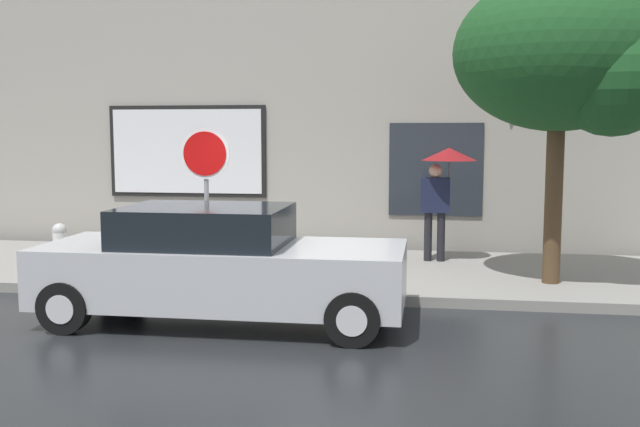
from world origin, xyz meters
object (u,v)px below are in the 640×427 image
Objects in this scene: stop_sign at (206,174)px; street_tree at (570,58)px; parked_car at (220,266)px; fire_hydrant at (60,248)px; pedestrian_with_umbrella at (444,173)px.

street_tree is at bearing 7.35° from stop_sign.
parked_car is 3.85m from fire_hydrant.
stop_sign is (-3.56, -2.38, 0.08)m from pedestrian_with_umbrella.
parked_car is at bearing -31.55° from fire_hydrant.
pedestrian_with_umbrella is at bearing 135.66° from street_tree.
pedestrian_with_umbrella reaches higher than parked_car.
pedestrian_with_umbrella is 0.44× the size of street_tree.
fire_hydrant is 0.35× the size of stop_sign.
fire_hydrant is at bearing 148.45° from parked_car.
street_tree reaches higher than stop_sign.
parked_car is 2.07m from stop_sign.
street_tree is 5.61m from stop_sign.
fire_hydrant is (-3.28, 2.01, -0.18)m from parked_car.
pedestrian_with_umbrella is at bearing 18.05° from fire_hydrant.
stop_sign reaches higher than fire_hydrant.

